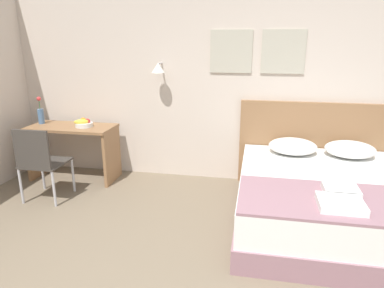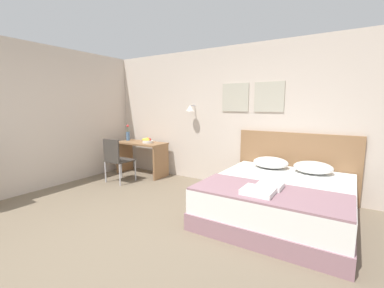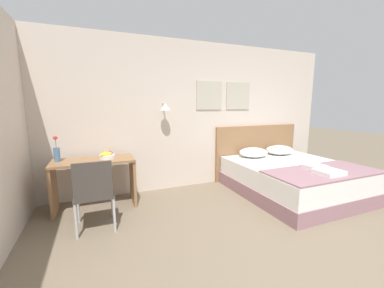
{
  "view_description": "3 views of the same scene",
  "coord_description": "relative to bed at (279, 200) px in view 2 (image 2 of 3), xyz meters",
  "views": [
    {
      "loc": [
        0.7,
        -1.64,
        1.82
      ],
      "look_at": [
        -0.01,
        2.04,
        0.69
      ],
      "focal_mm": 32.0,
      "sensor_mm": 36.0,
      "label": 1
    },
    {
      "loc": [
        2.27,
        -1.78,
        1.55
      ],
      "look_at": [
        0.13,
        1.59,
        0.95
      ],
      "focal_mm": 24.0,
      "sensor_mm": 36.0,
      "label": 2
    },
    {
      "loc": [
        -1.64,
        -1.25,
        1.54
      ],
      "look_at": [
        -0.3,
        2.04,
        0.94
      ],
      "focal_mm": 22.0,
      "sensor_mm": 36.0,
      "label": 3
    }
  ],
  "objects": [
    {
      "name": "throw_blanket",
      "position": [
        0.0,
        -0.58,
        0.28
      ],
      "size": [
        1.77,
        0.8,
        0.02
      ],
      "color": "gray",
      "rests_on": "bed"
    },
    {
      "name": "desk",
      "position": [
        -3.18,
        0.68,
        0.25
      ],
      "size": [
        1.14,
        0.53,
        0.74
      ],
      "color": "#8E6642",
      "rests_on": "ground_plane"
    },
    {
      "name": "folded_towel_near_foot",
      "position": [
        -0.01,
        -0.44,
        0.32
      ],
      "size": [
        0.29,
        0.27,
        0.06
      ],
      "color": "white",
      "rests_on": "throw_blanket"
    },
    {
      "name": "pillow_left",
      "position": [
        -0.32,
        0.7,
        0.36
      ],
      "size": [
        0.56,
        0.48,
        0.18
      ],
      "color": "white",
      "rests_on": "bed"
    },
    {
      "name": "folded_towel_mid_bed",
      "position": [
        -0.07,
        -0.72,
        0.32
      ],
      "size": [
        0.35,
        0.31,
        0.06
      ],
      "color": "white",
      "rests_on": "throw_blanket"
    },
    {
      "name": "flower_vase",
      "position": [
        -3.65,
        0.73,
        0.61
      ],
      "size": [
        0.08,
        0.08,
        0.37
      ],
      "color": "#4C7099",
      "rests_on": "desk"
    },
    {
      "name": "wall_back",
      "position": [
        -1.47,
        1.08,
        1.07
      ],
      "size": [
        5.94,
        0.31,
        2.65
      ],
      "color": "beige",
      "rests_on": "ground_plane"
    },
    {
      "name": "headboard",
      "position": [
        0.0,
        1.02,
        0.29
      ],
      "size": [
        1.94,
        0.06,
        1.1
      ],
      "color": "#8E6642",
      "rests_on": "ground_plane"
    },
    {
      "name": "desk_chair",
      "position": [
        -3.19,
        -0.06,
        0.26
      ],
      "size": [
        0.46,
        0.46,
        0.9
      ],
      "color": "#3D3833",
      "rests_on": "ground_plane"
    },
    {
      "name": "bed",
      "position": [
        0.0,
        0.0,
        0.0
      ],
      "size": [
        1.82,
        1.99,
        0.53
      ],
      "color": "gray",
      "rests_on": "ground_plane"
    },
    {
      "name": "fruit_bowl",
      "position": [
        -2.99,
        0.67,
        0.52
      ],
      "size": [
        0.23,
        0.22,
        0.11
      ],
      "color": "silver",
      "rests_on": "desk"
    },
    {
      "name": "pillow_right",
      "position": [
        0.32,
        0.7,
        0.36
      ],
      "size": [
        0.56,
        0.48,
        0.18
      ],
      "color": "white",
      "rests_on": "bed"
    },
    {
      "name": "ground_plane",
      "position": [
        -1.47,
        -1.73,
        -0.26
      ],
      "size": [
        24.0,
        24.0,
        0.0
      ],
      "primitive_type": "plane",
      "color": "#756651"
    }
  ]
}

